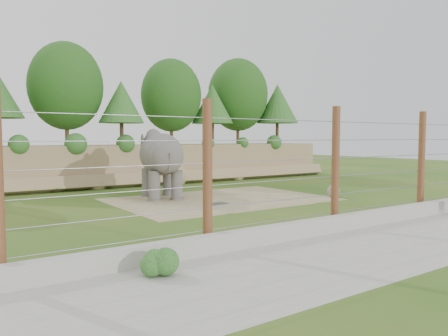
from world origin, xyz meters
TOP-DOWN VIEW (x-y plane):
  - ground at (0.00, 0.00)m, footprint 90.00×90.00m
  - back_embankment at (0.59, 12.68)m, footprint 30.00×5.52m
  - dirt_patch at (0.50, 3.00)m, footprint 10.00×7.00m
  - drain_grate at (-0.55, 1.81)m, footprint 1.00×0.60m
  - elephant at (-1.64, 5.02)m, footprint 2.70×4.43m
  - stone_ball at (5.50, 0.40)m, footprint 0.62×0.62m
  - retaining_wall at (0.00, -5.00)m, footprint 26.00×0.35m
  - walkway at (0.00, -7.00)m, footprint 26.00×4.00m
  - barrier_fence at (0.00, -4.50)m, footprint 20.26×0.26m
  - walkway_shrub at (-7.14, -5.80)m, footprint 0.62×0.62m

SIDE VIEW (x-z plane):
  - ground at x=0.00m, z-range 0.00..0.00m
  - walkway at x=0.00m, z-range 0.00..0.01m
  - dirt_patch at x=0.50m, z-range 0.00..0.02m
  - drain_grate at x=-0.55m, z-range 0.02..0.05m
  - retaining_wall at x=0.00m, z-range 0.00..0.50m
  - walkway_shrub at x=-7.14m, z-range 0.01..0.63m
  - stone_ball at x=5.50m, z-range 0.02..0.64m
  - elephant at x=-1.64m, z-range 0.00..3.34m
  - barrier_fence at x=0.00m, z-range 0.00..4.00m
  - back_embankment at x=0.59m, z-range -0.42..8.35m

